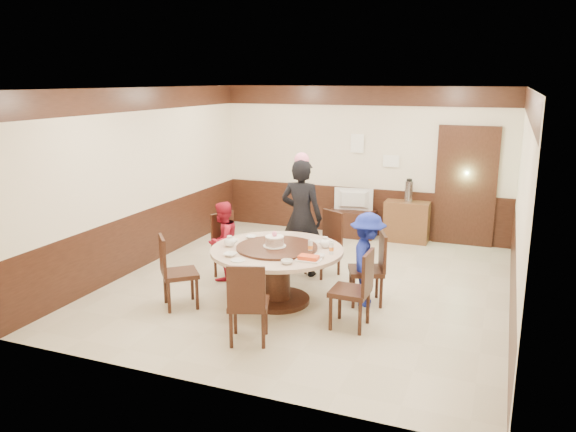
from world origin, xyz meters
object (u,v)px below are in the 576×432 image
at_px(person_red, 223,241).
at_px(birthday_cake, 275,241).
at_px(side_cabinet, 407,221).
at_px(tv_stand, 352,223).
at_px(television, 353,200).
at_px(person_standing, 301,217).
at_px(banquet_table, 277,264).
at_px(thermos, 409,191).
at_px(person_blue, 367,259).
at_px(shrimp_platter, 309,258).

bearing_deg(person_red, birthday_cake, 73.12).
height_order(person_red, side_cabinet, person_red).
bearing_deg(person_red, tv_stand, 168.94).
height_order(birthday_cake, tv_stand, birthday_cake).
bearing_deg(television, person_standing, 78.04).
height_order(banquet_table, tv_stand, banquet_table).
relative_size(banquet_table, thermos, 4.62).
distance_m(person_blue, side_cabinet, 3.22).
height_order(person_standing, side_cabinet, person_standing).
bearing_deg(person_red, thermos, 154.35).
xyz_separation_m(television, side_cabinet, (1.02, 0.03, -0.34)).
distance_m(banquet_table, side_cabinet, 3.74).
distance_m(shrimp_platter, television, 3.89).
xyz_separation_m(banquet_table, side_cabinet, (1.10, 3.57, -0.16)).
xyz_separation_m(person_standing, person_blue, (1.22, -0.83, -0.27)).
bearing_deg(tv_stand, side_cabinet, 1.69).
relative_size(person_standing, person_red, 1.51).
distance_m(person_standing, birthday_cake, 1.20).
bearing_deg(birthday_cake, person_red, 152.69).
distance_m(birthday_cake, side_cabinet, 3.78).
relative_size(television, side_cabinet, 0.91).
bearing_deg(person_standing, tv_stand, -92.20).
bearing_deg(person_red, banquet_table, 74.13).
height_order(person_red, person_blue, person_blue).
relative_size(person_red, shrimp_platter, 3.93).
height_order(person_blue, side_cabinet, person_blue).
relative_size(person_red, birthday_cake, 3.89).
bearing_deg(side_cabinet, thermos, 0.00).
xyz_separation_m(person_red, person_blue, (2.23, -0.18, 0.04)).
relative_size(banquet_table, person_standing, 0.98).
bearing_deg(shrimp_platter, person_standing, 113.18).
relative_size(person_red, tv_stand, 1.39).
relative_size(person_standing, thermos, 4.70).
xyz_separation_m(person_red, shrimp_platter, (1.65, -0.87, 0.19)).
xyz_separation_m(birthday_cake, television, (0.12, 3.55, -0.14)).
height_order(banquet_table, person_blue, person_blue).
bearing_deg(thermos, birthday_cake, -107.73).
distance_m(person_standing, television, 2.37).
distance_m(person_standing, shrimp_platter, 1.65).
bearing_deg(side_cabinet, person_standing, -116.60).
height_order(banquet_table, shrimp_platter, shrimp_platter).
distance_m(person_red, side_cabinet, 3.75).
height_order(shrimp_platter, tv_stand, shrimp_platter).
relative_size(person_red, thermos, 3.10).
distance_m(banquet_table, tv_stand, 3.55).
bearing_deg(thermos, tv_stand, -178.32).
distance_m(birthday_cake, television, 3.55).
distance_m(person_standing, person_blue, 1.50).
distance_m(banquet_table, person_red, 1.22).
height_order(person_red, shrimp_platter, person_red).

